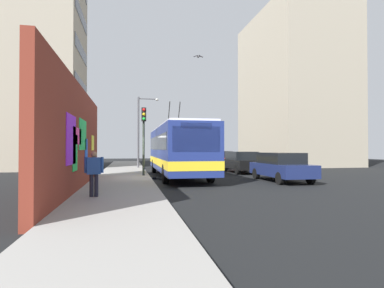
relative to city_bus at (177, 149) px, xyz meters
The scene contains 15 objects.
ground_plane 2.98m from the city_bus, 130.85° to the left, with size 80.00×80.00×0.00m, color black.
sidewalk_slab 4.11m from the city_bus, 114.60° to the left, with size 48.00×3.20×0.15m, color gray.
graffiti_wall 7.89m from the city_bus, 139.19° to the left, with size 13.20×0.32×4.43m.
building_far_left 17.25m from the city_bus, 46.84° to the left, with size 8.20×7.24×20.36m.
building_far_right 20.95m from the city_bus, 50.00° to the right, with size 13.32×8.30×16.97m.
city_bus is the anchor object (origin of this frame).
parked_car_navy 6.52m from the city_bus, 126.21° to the right, with size 4.53×1.90×1.58m.
parked_car_black 5.78m from the city_bus, 65.75° to the right, with size 4.34×1.91×1.58m.
parked_car_red 9.51m from the city_bus, 33.34° to the right, with size 4.50×1.79×1.58m.
parked_car_champagne 15.27m from the city_bus, 19.95° to the right, with size 4.87×1.79×1.58m.
pedestrian_near_wall 9.53m from the city_bus, 153.72° to the left, with size 0.22×0.64×1.56m.
traffic_light 2.48m from the city_bus, 99.40° to the left, with size 0.49×0.28×4.20m.
street_lamp 8.58m from the city_bus, 14.06° to the left, with size 0.44×1.87×6.22m.
flying_pigeons 5.84m from the city_bus, 154.96° to the right, with size 0.32×0.55×0.15m.
curbside_puddle 2.31m from the city_bus, 125.28° to the left, with size 1.89×1.89×0.00m, color black.
Camera 1 is at (-18.16, 1.21, 1.80)m, focal length 29.19 mm.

